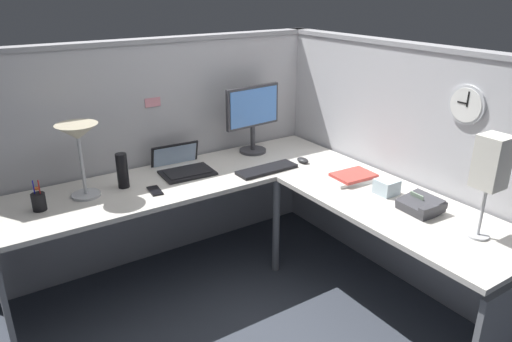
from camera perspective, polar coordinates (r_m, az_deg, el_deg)
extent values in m
plane|color=#383D47|center=(3.31, 1.68, -13.78)|extent=(6.80, 6.80, 0.00)
cube|color=#B2B2B7|center=(3.48, -11.43, 2.08)|extent=(2.57, 0.10, 1.55)
cube|color=#939399|center=(3.31, -12.47, 15.07)|extent=(2.57, 0.12, 0.03)
cube|color=#B2B2B7|center=(3.31, 16.98, 0.48)|extent=(0.10, 2.37, 1.55)
cube|color=#939399|center=(3.12, 18.59, 14.12)|extent=(0.12, 2.37, 0.03)
cube|color=beige|center=(3.16, -8.71, -0.99)|extent=(2.35, 0.66, 0.03)
cube|color=beige|center=(2.85, 16.78, -4.31)|extent=(0.66, 1.49, 0.03)
cylinder|color=slate|center=(3.31, 2.43, -6.60)|extent=(0.05, 0.05, 0.70)
cube|color=slate|center=(2.71, 28.03, -16.67)|extent=(0.58, 0.03, 0.60)
cylinder|color=#38383D|center=(3.58, -0.39, 2.47)|extent=(0.20, 0.20, 0.02)
cylinder|color=#38383D|center=(3.55, -0.39, 3.99)|extent=(0.04, 0.04, 0.20)
cube|color=#38383D|center=(3.48, -0.40, 7.76)|extent=(0.46, 0.07, 0.30)
cube|color=#4C84D8|center=(3.47, -0.22, 7.70)|extent=(0.42, 0.05, 0.26)
cube|color=black|center=(3.20, -8.24, -0.22)|extent=(0.35, 0.26, 0.02)
cube|color=black|center=(3.19, -8.25, -0.06)|extent=(0.30, 0.20, 0.00)
cube|color=black|center=(3.38, -9.74, 1.59)|extent=(0.34, 0.09, 0.22)
cube|color=#99B2D1|center=(3.37, -9.69, 1.55)|extent=(0.31, 0.07, 0.18)
cube|color=black|center=(3.21, 1.32, 0.20)|extent=(0.43, 0.15, 0.02)
ellipsoid|color=#232326|center=(3.38, 5.64, 1.29)|extent=(0.06, 0.10, 0.03)
cylinder|color=#B7BABF|center=(3.02, -19.70, -2.69)|extent=(0.17, 0.17, 0.02)
cylinder|color=#B7BABF|center=(2.95, -20.17, 0.71)|extent=(0.02, 0.02, 0.38)
cone|color=#B2A88C|center=(2.89, -20.68, 4.42)|extent=(0.24, 0.24, 0.09)
cylinder|color=black|center=(2.92, -24.62, -3.39)|extent=(0.08, 0.08, 0.10)
cylinder|color=#1E1EB2|center=(2.90, -25.07, -2.21)|extent=(0.01, 0.01, 0.13)
cylinder|color=#B21E1E|center=(2.89, -24.52, -2.20)|extent=(0.01, 0.01, 0.13)
cylinder|color=#D8591E|center=(2.90, -24.82, -1.93)|extent=(0.03, 0.03, 0.01)
cube|color=black|center=(2.97, -12.04, -2.33)|extent=(0.08, 0.15, 0.01)
cylinder|color=black|center=(3.04, -15.75, 0.04)|extent=(0.07, 0.07, 0.22)
cube|color=#38383D|center=(2.80, 19.11, -3.94)|extent=(0.20, 0.21, 0.10)
cube|color=#8CA58C|center=(2.80, 18.75, -2.98)|extent=(0.02, 0.09, 0.04)
cube|color=#38383D|center=(2.74, 20.48, -4.20)|extent=(0.19, 0.05, 0.04)
cube|color=silver|center=(3.12, 11.27, -0.88)|extent=(0.31, 0.26, 0.02)
cube|color=#BF3F38|center=(3.12, 11.63, -0.50)|extent=(0.27, 0.20, 0.02)
cylinder|color=#B7BABF|center=(2.65, 25.05, -7.00)|extent=(0.11, 0.11, 0.01)
cylinder|color=#B7BABF|center=(2.60, 25.52, -4.39)|extent=(0.02, 0.02, 0.27)
cube|color=silver|center=(2.50, 26.46, 0.99)|extent=(0.13, 0.13, 0.26)
cube|color=silver|center=(2.96, 15.40, -1.83)|extent=(0.12, 0.12, 0.09)
cylinder|color=#B7BABF|center=(2.88, 24.05, 7.28)|extent=(0.03, 0.22, 0.22)
cylinder|color=white|center=(2.86, 23.86, 7.24)|extent=(0.00, 0.19, 0.19)
cube|color=black|center=(2.87, 23.53, 7.53)|extent=(0.00, 0.06, 0.01)
cube|color=black|center=(2.85, 24.10, 7.87)|extent=(0.00, 0.01, 0.08)
cube|color=pink|center=(3.31, -12.29, 8.06)|extent=(0.11, 0.00, 0.06)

